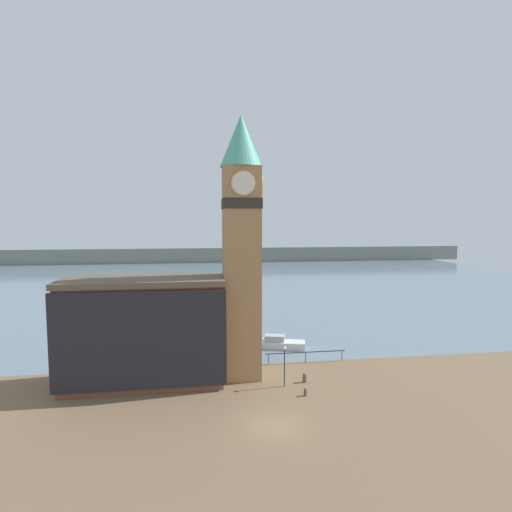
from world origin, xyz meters
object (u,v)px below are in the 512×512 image
boat_near (281,343)px  mooring_bollard_near (305,377)px  mooring_bollard_far (305,392)px  clock_tower (241,241)px  pier_building (145,330)px  lamp_post (285,358)px

boat_near → mooring_bollard_near: size_ratio=6.36×
boat_near → mooring_bollard_far: bearing=-77.6°
clock_tower → pier_building: size_ratio=1.68×
clock_tower → mooring_bollard_near: (5.32, -2.25, -11.97)m
clock_tower → pier_building: 11.54m
lamp_post → mooring_bollard_near: bearing=17.0°
clock_tower → mooring_bollard_near: size_ratio=28.42×
pier_building → mooring_bollard_far: (13.22, -4.60, -4.30)m
clock_tower → pier_building: bearing=-177.9°
mooring_bollard_far → pier_building: bearing=160.8°
pier_building → mooring_bollard_near: size_ratio=16.91×
pier_building → lamp_post: (11.92, -2.53, -2.15)m
pier_building → clock_tower: bearing=2.1°
mooring_bollard_far → lamp_post: 3.26m
clock_tower → mooring_bollard_near: bearing=-22.9°
mooring_bollard_near → lamp_post: 2.88m
clock_tower → lamp_post: clock_tower is taller
clock_tower → mooring_bollard_near: clock_tower is taller
mooring_bollard_far → lamp_post: bearing=122.2°
mooring_bollard_near → lamp_post: (-1.94, -0.59, 2.05)m
clock_tower → boat_near: size_ratio=4.47×
mooring_bollard_near → boat_near: bearing=90.9°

